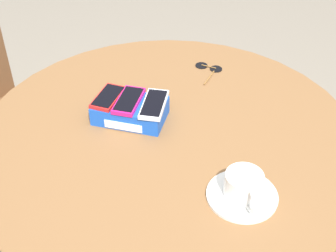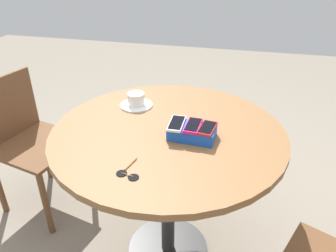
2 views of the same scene
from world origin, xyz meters
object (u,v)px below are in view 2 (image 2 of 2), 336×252
at_px(phone_magenta, 193,126).
at_px(phone_white, 177,123).
at_px(chair_near_window, 30,141).
at_px(phone_red, 207,128).
at_px(sunglasses, 128,174).
at_px(phone_box, 192,132).
at_px(round_table, 168,152).
at_px(saucer, 136,105).
at_px(coffee_cup, 136,99).

bearing_deg(phone_magenta, phone_white, -1.88).
bearing_deg(chair_near_window, phone_red, 166.53).
distance_m(phone_red, sunglasses, 0.39).
height_order(phone_white, chair_near_window, phone_white).
bearing_deg(phone_box, chair_near_window, -13.91).
bearing_deg(phone_box, phone_white, -1.06).
relative_size(phone_red, sunglasses, 0.94).
height_order(phone_red, chair_near_window, phone_red).
xyz_separation_m(phone_red, chair_near_window, (1.09, -0.26, -0.38)).
bearing_deg(chair_near_window, phone_magenta, 166.07).
xyz_separation_m(phone_box, chair_near_window, (1.02, -0.25, -0.35)).
height_order(round_table, phone_box, phone_box).
bearing_deg(phone_box, saucer, -36.03).
xyz_separation_m(phone_white, sunglasses, (0.11, 0.31, -0.06)).
bearing_deg(saucer, round_table, 136.89).
bearing_deg(phone_box, phone_red, 173.81).
bearing_deg(chair_near_window, phone_box, 166.09).
relative_size(sunglasses, chair_near_window, 0.16).
bearing_deg(phone_white, phone_magenta, 178.12).
xyz_separation_m(phone_red, phone_white, (0.13, -0.01, 0.00)).
xyz_separation_m(phone_box, saucer, (0.33, -0.24, -0.02)).
xyz_separation_m(phone_box, coffee_cup, (0.33, -0.24, 0.01)).
xyz_separation_m(round_table, chair_near_window, (0.91, -0.21, -0.20)).
height_order(phone_box, coffee_cup, coffee_cup).
relative_size(round_table, phone_red, 8.26).
relative_size(round_table, sunglasses, 7.80).
bearing_deg(round_table, coffee_cup, -43.33).
distance_m(saucer, chair_near_window, 0.77).
relative_size(saucer, coffee_cup, 1.43).
height_order(phone_white, sunglasses, phone_white).
height_order(saucer, sunglasses, saucer).
height_order(round_table, saucer, saucer).
xyz_separation_m(phone_red, phone_magenta, (0.06, -0.01, 0.00)).
xyz_separation_m(round_table, phone_magenta, (-0.12, 0.04, 0.18)).
bearing_deg(phone_magenta, chair_near_window, -13.93).
bearing_deg(saucer, phone_white, 137.56).
distance_m(phone_red, phone_white, 0.13).
relative_size(phone_box, phone_magenta, 1.54).
distance_m(phone_magenta, chair_near_window, 1.12).
bearing_deg(coffee_cup, round_table, 136.67).
relative_size(round_table, phone_box, 5.18).
bearing_deg(round_table, phone_red, 165.62).
xyz_separation_m(phone_red, saucer, (0.39, -0.25, -0.05)).
distance_m(round_table, sunglasses, 0.37).
relative_size(phone_red, chair_near_window, 0.15).
distance_m(phone_white, chair_near_window, 1.06).
distance_m(coffee_cup, sunglasses, 0.57).
xyz_separation_m(phone_magenta, phone_white, (0.07, -0.00, -0.00)).
bearing_deg(sunglasses, chair_near_window, -33.54).
height_order(round_table, phone_white, phone_white).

